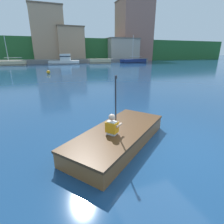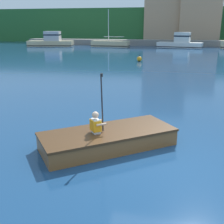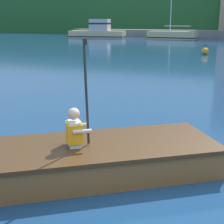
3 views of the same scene
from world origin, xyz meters
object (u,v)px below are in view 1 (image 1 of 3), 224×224
(moored_boat_dock_west_end, at_px, (11,63))
(person_paddler, at_px, (112,125))
(moored_boat_dock_west_inner, at_px, (133,61))
(moored_boat_dock_center_near, at_px, (65,61))
(moored_boat_dock_east_inner, at_px, (100,61))
(rowboat_foreground, at_px, (119,135))
(channel_buoy, at_px, (48,72))

(moored_boat_dock_west_end, xyz_separation_m, person_paddler, (7.48, -36.45, 0.29))
(moored_boat_dock_west_inner, bearing_deg, moored_boat_dock_center_near, 176.50)
(moored_boat_dock_west_end, bearing_deg, moored_boat_dock_east_inner, -0.18)
(rowboat_foreground, height_order, person_paddler, person_paddler)
(moored_boat_dock_center_near, distance_m, channel_buoy, 18.45)
(rowboat_foreground, bearing_deg, person_paddler, -142.79)
(moored_boat_dock_east_inner, bearing_deg, person_paddler, -106.59)
(person_paddler, height_order, channel_buoy, person_paddler)
(moored_boat_dock_west_end, height_order, moored_boat_dock_east_inner, moored_boat_dock_west_end)
(moored_boat_dock_center_near, bearing_deg, person_paddler, -94.53)
(rowboat_foreground, height_order, channel_buoy, channel_buoy)
(channel_buoy, bearing_deg, moored_boat_dock_east_inner, 56.19)
(moored_boat_dock_west_end, xyz_separation_m, moored_boat_dock_east_inner, (18.33, -0.06, 0.08))
(moored_boat_dock_west_end, distance_m, channel_buoy, 18.91)
(moored_boat_dock_east_inner, xyz_separation_m, rowboat_foreground, (-10.54, -36.16, -0.25))
(moored_boat_dock_west_end, xyz_separation_m, rowboat_foreground, (7.79, -36.22, -0.16))
(moored_boat_dock_west_inner, relative_size, channel_buoy, 9.69)
(channel_buoy, bearing_deg, person_paddler, -86.85)
(moored_boat_dock_west_inner, distance_m, channel_buoy, 26.41)
(moored_boat_dock_east_inner, xyz_separation_m, person_paddler, (-10.84, -36.39, 0.21))
(moored_boat_dock_west_end, distance_m, person_paddler, 37.21)
(moored_boat_dock_west_end, xyz_separation_m, moored_boat_dock_center_near, (10.39, 0.25, 0.31))
(moored_boat_dock_east_inner, relative_size, rowboat_foreground, 1.43)
(moored_boat_dock_west_inner, relative_size, moored_boat_dock_east_inner, 1.38)
(moored_boat_dock_center_near, relative_size, moored_boat_dock_east_inner, 1.33)
(rowboat_foreground, distance_m, person_paddler, 0.59)
(moored_boat_dock_center_near, distance_m, rowboat_foreground, 36.56)
(moored_boat_dock_west_inner, distance_m, person_paddler, 40.52)
(rowboat_foreground, relative_size, channel_buoy, 4.93)
(moored_boat_dock_west_inner, relative_size, person_paddler, 4.71)
(rowboat_foreground, bearing_deg, moored_boat_dock_west_end, 102.14)
(person_paddler, distance_m, channel_buoy, 18.71)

